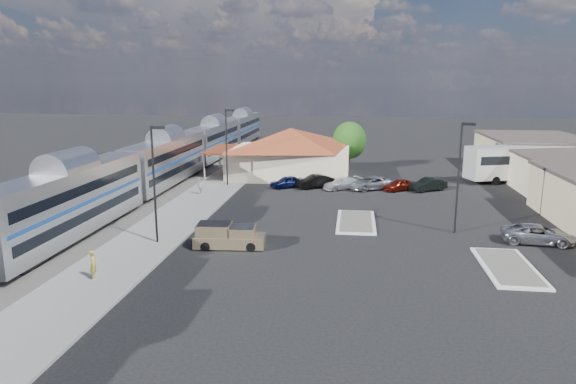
# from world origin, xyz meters

# --- Properties ---
(ground) EXTENTS (280.00, 280.00, 0.00)m
(ground) POSITION_xyz_m (0.00, 0.00, 0.00)
(ground) COLOR black
(ground) RESTS_ON ground
(railbed) EXTENTS (16.00, 100.00, 0.12)m
(railbed) POSITION_xyz_m (-21.00, 8.00, 0.06)
(railbed) COLOR #4C4944
(railbed) RESTS_ON ground
(platform) EXTENTS (5.50, 92.00, 0.18)m
(platform) POSITION_xyz_m (-12.00, 6.00, 0.09)
(platform) COLOR gray
(platform) RESTS_ON ground
(passenger_train) EXTENTS (3.00, 104.00, 5.55)m
(passenger_train) POSITION_xyz_m (-18.00, 15.34, 2.87)
(passenger_train) COLOR silver
(passenger_train) RESTS_ON ground
(freight_cars) EXTENTS (2.80, 46.00, 4.00)m
(freight_cars) POSITION_xyz_m (-24.00, 7.88, 1.93)
(freight_cars) COLOR black
(freight_cars) RESTS_ON ground
(station_depot) EXTENTS (18.35, 12.24, 6.20)m
(station_depot) POSITION_xyz_m (-4.56, 24.00, 3.13)
(station_depot) COLOR beige
(station_depot) RESTS_ON ground
(traffic_island_south) EXTENTS (3.30, 7.50, 0.21)m
(traffic_island_south) POSITION_xyz_m (4.00, 2.00, 0.10)
(traffic_island_south) COLOR silver
(traffic_island_south) RESTS_ON ground
(traffic_island_north) EXTENTS (3.30, 7.50, 0.21)m
(traffic_island_north) POSITION_xyz_m (14.00, -8.00, 0.10)
(traffic_island_north) COLOR silver
(traffic_island_north) RESTS_ON ground
(lamp_plat_s) EXTENTS (1.08, 0.25, 9.00)m
(lamp_plat_s) POSITION_xyz_m (-10.90, -6.00, 5.34)
(lamp_plat_s) COLOR black
(lamp_plat_s) RESTS_ON ground
(lamp_plat_n) EXTENTS (1.08, 0.25, 9.00)m
(lamp_plat_n) POSITION_xyz_m (-10.90, 16.00, 5.34)
(lamp_plat_n) COLOR black
(lamp_plat_n) RESTS_ON ground
(lamp_lot) EXTENTS (1.08, 0.25, 9.00)m
(lamp_lot) POSITION_xyz_m (12.10, 0.00, 5.34)
(lamp_lot) COLOR black
(lamp_lot) RESTS_ON ground
(tree_depot) EXTENTS (4.71, 4.71, 6.63)m
(tree_depot) POSITION_xyz_m (3.00, 30.00, 4.02)
(tree_depot) COLOR #382314
(tree_depot) RESTS_ON ground
(pickup_truck) EXTENTS (5.34, 2.31, 1.80)m
(pickup_truck) POSITION_xyz_m (-5.33, -6.08, 0.85)
(pickup_truck) COLOR tan
(pickup_truck) RESTS_ON ground
(suv) EXTENTS (5.48, 3.03, 1.45)m
(suv) POSITION_xyz_m (17.74, -2.10, 0.73)
(suv) COLOR #A4A6AC
(suv) RESTS_ON ground
(coach_bus) EXTENTS (14.00, 7.11, 4.41)m
(coach_bus) POSITION_xyz_m (24.00, 23.43, 2.54)
(coach_bus) COLOR silver
(coach_bus) RESTS_ON ground
(person_a) EXTENTS (0.63, 0.77, 1.83)m
(person_a) POSITION_xyz_m (-12.10, -13.60, 1.09)
(person_a) COLOR gold
(person_a) RESTS_ON platform
(person_b) EXTENTS (0.70, 0.87, 1.71)m
(person_b) POSITION_xyz_m (-12.83, 10.73, 1.03)
(person_b) COLOR silver
(person_b) RESTS_ON platform
(parked_car_a) EXTENTS (4.28, 3.52, 1.38)m
(parked_car_a) POSITION_xyz_m (-3.95, 16.08, 0.69)
(parked_car_a) COLOR #0C133D
(parked_car_a) RESTS_ON ground
(parked_car_b) EXTENTS (4.72, 3.89, 1.52)m
(parked_car_b) POSITION_xyz_m (-0.75, 16.38, 0.76)
(parked_car_b) COLOR black
(parked_car_b) RESTS_ON ground
(parked_car_c) EXTENTS (4.96, 4.11, 1.35)m
(parked_car_c) POSITION_xyz_m (2.45, 16.08, 0.68)
(parked_car_c) COLOR silver
(parked_car_c) RESTS_ON ground
(parked_car_d) EXTENTS (5.93, 4.97, 1.51)m
(parked_car_d) POSITION_xyz_m (5.65, 16.38, 0.75)
(parked_car_d) COLOR #95979D
(parked_car_d) RESTS_ON ground
(parked_car_e) EXTENTS (4.03, 3.52, 1.31)m
(parked_car_e) POSITION_xyz_m (8.85, 16.08, 0.66)
(parked_car_e) COLOR maroon
(parked_car_e) RESTS_ON ground
(parked_car_f) EXTENTS (4.57, 3.70, 1.46)m
(parked_car_f) POSITION_xyz_m (12.05, 16.38, 0.73)
(parked_car_f) COLOR black
(parked_car_f) RESTS_ON ground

